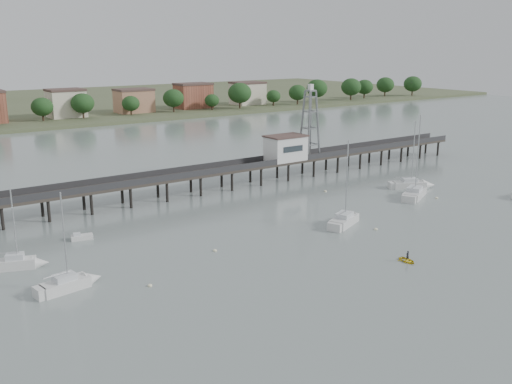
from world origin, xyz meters
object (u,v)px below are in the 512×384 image
pier (179,177)px  sailboat_d (417,192)px  sailboat_e (416,185)px  yellow_dinghy (407,262)px  white_tender (81,237)px  sailboat_a (74,283)px  lattice_tower (310,124)px  sailboat_c (347,219)px  sailboat_b (23,263)px

pier → sailboat_d: 44.61m
pier → sailboat_e: (41.35, -20.98, -3.16)m
yellow_dinghy → white_tender: bearing=139.7°
sailboat_d → sailboat_a: sailboat_d is taller
pier → lattice_tower: 32.34m
sailboat_c → yellow_dinghy: bearing=-131.4°
sailboat_e → white_tender: 64.87m
sailboat_b → yellow_dinghy: 49.36m
pier → sailboat_b: (-32.74, -19.74, -3.14)m
sailboat_d → sailboat_b: 69.86m
sailboat_b → sailboat_a: sailboat_a is taller
pier → sailboat_c: (14.23, -29.74, -3.16)m
sailboat_d → sailboat_e: sailboat_d is taller
sailboat_d → sailboat_b: bearing=149.5°
sailboat_b → sailboat_e: bearing=19.5°
lattice_tower → sailboat_a: lattice_tower is taller
lattice_tower → sailboat_d: lattice_tower is taller
white_tender → yellow_dinghy: bearing=-33.4°
sailboat_d → white_tender: sailboat_d is taller
sailboat_e → sailboat_d: bearing=-110.0°
lattice_tower → sailboat_b: (-64.24, -19.74, -10.45)m
sailboat_b → white_tender: size_ratio=3.31×
white_tender → yellow_dinghy: (31.83, -33.17, -0.37)m
pier → yellow_dinghy: size_ratio=58.96×
lattice_tower → yellow_dinghy: size_ratio=6.09×
sailboat_e → yellow_dinghy: bearing=-113.0°
pier → sailboat_c: sailboat_c is taller
lattice_tower → sailboat_c: size_ratio=1.09×
sailboat_e → white_tender: sailboat_e is taller
sailboat_c → sailboat_b: sailboat_c is taller
sailboat_d → yellow_dinghy: size_ratio=6.39×
sailboat_d → sailboat_a: bearing=157.7°
sailboat_b → sailboat_d: bearing=16.3°
sailboat_c → sailboat_a: size_ratio=1.16×
white_tender → pier: bearing=42.7°
sailboat_b → sailboat_e: sailboat_e is taller
sailboat_b → sailboat_e: 74.10m
sailboat_b → yellow_dinghy: (41.51, -26.71, -0.66)m
yellow_dinghy → sailboat_c: bearing=77.7°
lattice_tower → sailboat_c: 35.94m
sailboat_a → white_tender: (6.36, 16.27, -0.28)m
sailboat_c → sailboat_b: 48.03m
white_tender → lattice_tower: bearing=26.5°
sailboat_c → sailboat_b: bearing=144.6°
lattice_tower → white_tender: 57.17m
lattice_tower → sailboat_b: lattice_tower is taller
pier → sailboat_c: size_ratio=10.56×
sailboat_c → sailboat_e: 28.50m
lattice_tower → white_tender: (-54.56, -13.28, -10.73)m
lattice_tower → sailboat_d: (5.43, -24.83, -10.47)m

